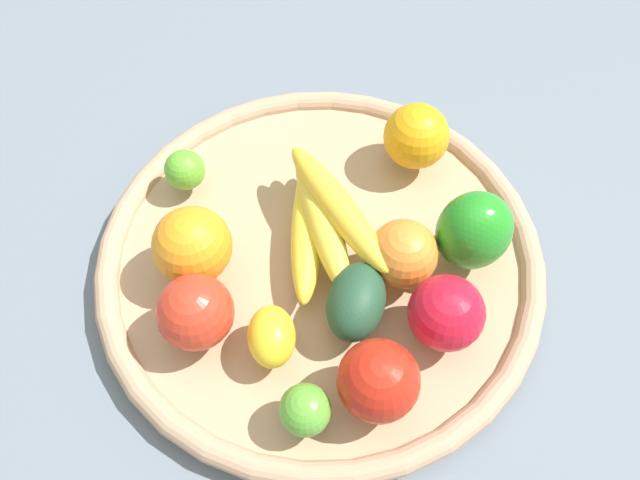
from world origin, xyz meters
TOP-DOWN VIEW (x-y plane):
  - ground_plane at (0.00, 0.00)m, footprint 2.40×2.40m
  - basket at (0.00, 0.00)m, footprint 0.48×0.48m
  - orange_2 at (0.09, -0.09)m, footprint 0.11×0.11m
  - lemon_0 at (0.11, 0.03)m, footprint 0.08×0.07m
  - banana_bunch at (-0.02, -0.01)m, footprint 0.16×0.18m
  - bell_pepper at (-0.09, 0.12)m, footprint 0.10×0.10m
  - apple_2 at (-0.00, 0.15)m, footprint 0.09×0.09m
  - apple_1 at (0.09, 0.14)m, footprint 0.10×0.10m
  - apple_0 at (0.14, -0.04)m, footprint 0.10×0.10m
  - orange_0 at (-0.16, 0.01)m, footprint 0.10×0.10m
  - avocado at (0.04, 0.07)m, footprint 0.10×0.08m
  - lime_1 at (0.02, -0.17)m, footprint 0.06×0.06m
  - orange_1 at (-0.03, 0.08)m, footprint 0.09×0.09m
  - lime_0 at (0.15, 0.10)m, footprint 0.06×0.06m

SIDE VIEW (x-z plane):
  - ground_plane at x=0.00m, z-range 0.00..0.00m
  - basket at x=0.00m, z-range 0.00..0.03m
  - lime_1 at x=0.02m, z-range 0.03..0.08m
  - lemon_0 at x=0.11m, z-range 0.03..0.08m
  - lime_0 at x=0.15m, z-range 0.03..0.08m
  - avocado at x=0.04m, z-range 0.03..0.09m
  - banana_bunch at x=-0.02m, z-range 0.03..0.10m
  - orange_1 at x=-0.03m, z-range 0.03..0.10m
  - apple_2 at x=0.00m, z-range 0.03..0.11m
  - apple_0 at x=0.14m, z-range 0.03..0.11m
  - orange_0 at x=-0.16m, z-range 0.03..0.11m
  - apple_1 at x=0.09m, z-range 0.03..0.11m
  - orange_2 at x=0.09m, z-range 0.03..0.11m
  - bell_pepper at x=-0.09m, z-range 0.03..0.12m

